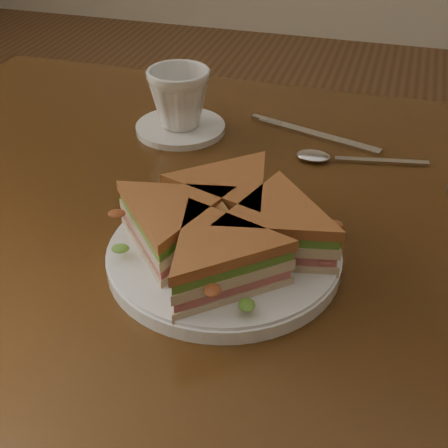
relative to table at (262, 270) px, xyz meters
name	(u,v)px	position (x,y,z in m)	size (l,w,h in m)	color
table	(262,270)	(0.00, 0.00, 0.00)	(1.20, 0.80, 0.75)	#321C0B
plate	(224,255)	(-0.02, -0.12, 0.11)	(0.26, 0.26, 0.02)	white
sandwich_wedges	(224,228)	(-0.02, -0.12, 0.14)	(0.29, 0.29, 0.06)	beige
crisps_mound	(224,231)	(-0.02, -0.12, 0.14)	(0.09, 0.09, 0.05)	#D65F1B
spoon	(330,158)	(0.06, 0.15, 0.10)	(0.18, 0.05, 0.01)	silver
knife	(309,133)	(0.02, 0.22, 0.10)	(0.21, 0.08, 0.00)	silver
saucer	(181,128)	(-0.17, 0.18, 0.10)	(0.14, 0.14, 0.01)	white
coffee_cup	(179,98)	(-0.17, 0.18, 0.15)	(0.09, 0.09, 0.09)	white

